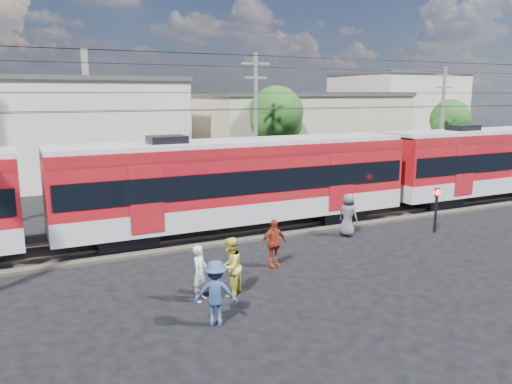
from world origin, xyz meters
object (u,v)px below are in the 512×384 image
at_px(commuter_train, 243,180).
at_px(pedestrian_a, 200,273).
at_px(car_silver, 460,176).
at_px(crossing_signal, 436,202).
at_px(pedestrian_c, 216,293).

relative_size(commuter_train, pedestrian_a, 29.25).
bearing_deg(commuter_train, car_silver, 13.23).
bearing_deg(pedestrian_a, crossing_signal, -33.58).
bearing_deg(pedestrian_a, car_silver, -20.02).
height_order(pedestrian_a, pedestrian_c, pedestrian_c).
bearing_deg(pedestrian_a, commuter_train, 10.58).
xyz_separation_m(pedestrian_a, car_silver, (22.59, 10.74, -0.24)).
height_order(car_silver, crossing_signal, crossing_signal).
relative_size(pedestrian_c, crossing_signal, 0.89).
height_order(commuter_train, pedestrian_c, commuter_train).
bearing_deg(commuter_train, pedestrian_a, -123.98).
bearing_deg(pedestrian_a, pedestrian_c, -140.94).
bearing_deg(pedestrian_c, car_silver, -126.45).
distance_m(car_silver, crossing_signal, 13.36).
xyz_separation_m(commuter_train, crossing_signal, (7.73, -3.91, -0.99)).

